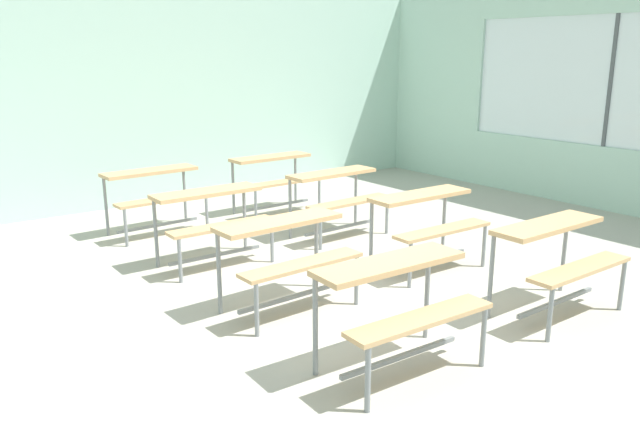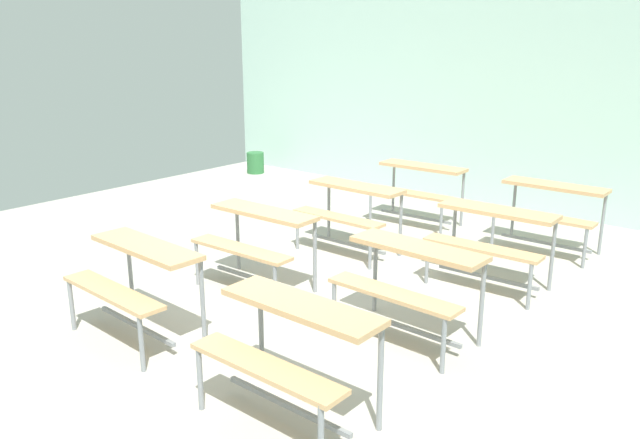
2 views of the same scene
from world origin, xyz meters
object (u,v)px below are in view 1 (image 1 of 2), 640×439
object	(u,v)px
desk_bench_r1c1	(428,213)
desk_bench_r3c1	(275,170)
desk_bench_r2c1	(338,188)
desk_bench_r3c0	(155,186)
desk_bench_r2c0	(212,210)
desk_bench_r0c0	(400,291)
desk_bench_r0c1	(558,247)
desk_bench_r1c0	(287,244)

from	to	relation	value
desk_bench_r1c1	desk_bench_r3c1	xyz separation A→B (m)	(0.05, 2.79, 0.00)
desk_bench_r2c1	desk_bench_r3c0	bearing A→B (deg)	138.12
desk_bench_r2c0	desk_bench_r3c0	bearing A→B (deg)	90.91
desk_bench_r0c0	desk_bench_r2c0	distance (m)	2.70
desk_bench_r0c1	desk_bench_r3c0	bearing A→B (deg)	111.82
desk_bench_r0c0	desk_bench_r1c0	world-z (taller)	same
desk_bench_r0c0	desk_bench_r3c0	size ratio (longest dim) A/B	1.00
desk_bench_r1c1	desk_bench_r2c1	distance (m)	1.42
desk_bench_r3c0	desk_bench_r3c1	size ratio (longest dim) A/B	1.01
desk_bench_r0c0	desk_bench_r3c1	size ratio (longest dim) A/B	1.01
desk_bench_r2c1	desk_bench_r3c0	distance (m)	2.14
desk_bench_r1c1	desk_bench_r2c1	size ratio (longest dim) A/B	0.99
desk_bench_r0c0	desk_bench_r0c1	xyz separation A→B (m)	(1.68, -0.07, 0.00)
desk_bench_r0c0	desk_bench_r3c1	xyz separation A→B (m)	(1.70, 4.13, 0.00)
desk_bench_r0c0	desk_bench_r0c1	size ratio (longest dim) A/B	1.02
desk_bench_r0c1	desk_bench_r2c0	bearing A→B (deg)	120.97
desk_bench_r2c1	desk_bench_r1c1	bearing A→B (deg)	-92.57
desk_bench_r2c1	desk_bench_r3c1	world-z (taller)	same
desk_bench_r0c0	desk_bench_r3c1	distance (m)	4.46
desk_bench_r3c0	desk_bench_r3c1	world-z (taller)	same
desk_bench_r3c0	desk_bench_r2c0	bearing A→B (deg)	-91.63
desk_bench_r1c1	desk_bench_r3c0	xyz separation A→B (m)	(-1.62, 2.79, 0.00)
desk_bench_r2c0	desk_bench_r1c1	bearing A→B (deg)	-39.83
desk_bench_r3c0	desk_bench_r3c1	xyz separation A→B (m)	(1.67, 0.00, 0.00)
desk_bench_r0c1	desk_bench_r3c1	distance (m)	4.20
desk_bench_r0c1	desk_bench_r2c1	distance (m)	2.82
desk_bench_r0c0	desk_bench_r2c0	bearing A→B (deg)	91.42
desk_bench_r0c0	desk_bench_r1c1	xyz separation A→B (m)	(1.65, 1.33, 0.00)
desk_bench_r2c1	desk_bench_r2c0	bearing A→B (deg)	179.80
desk_bench_r0c1	desk_bench_r2c1	xyz separation A→B (m)	(-0.02, 2.82, 0.00)
desk_bench_r1c1	desk_bench_r2c0	distance (m)	2.12
desk_bench_r1c1	desk_bench_r2c0	size ratio (longest dim) A/B	1.01
desk_bench_r0c1	desk_bench_r1c0	xyz separation A→B (m)	(-1.69, 1.39, 0.00)
desk_bench_r0c0	desk_bench_r3c1	bearing A→B (deg)	69.82
desk_bench_r1c0	desk_bench_r0c0	bearing A→B (deg)	-91.46
desk_bench_r0c1	desk_bench_r1c1	distance (m)	1.40
desk_bench_r0c0	desk_bench_r2c1	distance (m)	3.22
desk_bench_r1c1	desk_bench_r3c1	bearing A→B (deg)	90.29
desk_bench_r0c1	desk_bench_r1c0	bearing A→B (deg)	140.86
desk_bench_r2c0	desk_bench_r2c1	world-z (taller)	same
desk_bench_r1c1	desk_bench_r2c0	world-z (taller)	same
desk_bench_r0c1	desk_bench_r1c0	size ratio (longest dim) A/B	0.99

